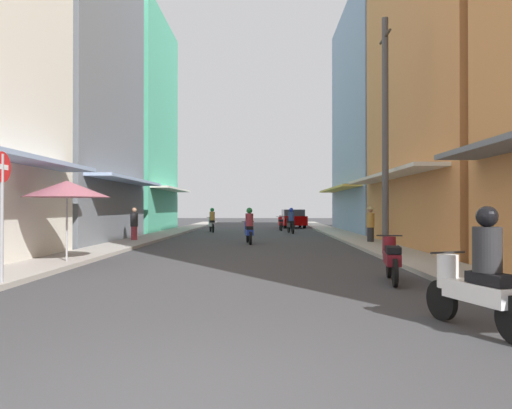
% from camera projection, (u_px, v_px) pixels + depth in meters
% --- Properties ---
extents(ground_plane, '(102.57, 102.57, 0.00)m').
position_uv_depth(ground_plane, '(251.00, 240.00, 22.99)').
color(ground_plane, '#38383A').
extents(sidewalk_left, '(1.69, 54.62, 0.12)m').
position_uv_depth(sidewalk_left, '(147.00, 239.00, 23.08)').
color(sidewalk_left, '#9E9991').
rests_on(sidewalk_left, ground).
extents(sidewalk_right, '(1.69, 54.62, 0.12)m').
position_uv_depth(sidewalk_right, '(355.00, 239.00, 22.89)').
color(sidewalk_right, '#ADA89E').
rests_on(sidewalk_right, ground).
extents(building_left_mid, '(7.05, 9.00, 13.48)m').
position_uv_depth(building_left_mid, '(52.00, 93.00, 21.33)').
color(building_left_mid, slate).
rests_on(building_left_mid, ground).
extents(building_left_far, '(7.05, 9.03, 14.16)m').
position_uv_depth(building_left_far, '(120.00, 125.00, 31.32)').
color(building_left_far, '#4CB28C').
rests_on(building_left_far, ground).
extents(building_right_mid, '(7.05, 11.54, 17.05)m').
position_uv_depth(building_right_mid, '(476.00, 30.00, 18.42)').
color(building_right_mid, '#D88C4C').
rests_on(building_right_mid, ground).
extents(building_right_far, '(7.05, 12.15, 14.73)m').
position_uv_depth(building_right_far, '(392.00, 119.00, 30.62)').
color(building_right_far, '#8CA5CC').
rests_on(building_right_far, ground).
extents(motorbike_white, '(0.75, 1.74, 1.58)m').
position_uv_depth(motorbike_white, '(477.00, 276.00, 5.92)').
color(motorbike_white, black).
rests_on(motorbike_white, ground).
extents(motorbike_red, '(0.55, 1.81, 0.96)m').
position_uv_depth(motorbike_red, '(281.00, 223.00, 32.70)').
color(motorbike_red, black).
rests_on(motorbike_red, ground).
extents(motorbike_silver, '(0.66, 1.78, 1.58)m').
position_uv_depth(motorbike_silver, '(212.00, 221.00, 30.65)').
color(motorbike_silver, black).
rests_on(motorbike_silver, ground).
extents(motorbike_maroon, '(0.58, 1.80, 0.96)m').
position_uv_depth(motorbike_maroon, '(391.00, 258.00, 9.97)').
color(motorbike_maroon, black).
rests_on(motorbike_maroon, ground).
extents(motorbike_blue, '(0.56, 1.80, 1.58)m').
position_uv_depth(motorbike_blue, '(249.00, 228.00, 20.65)').
color(motorbike_blue, black).
rests_on(motorbike_blue, ground).
extents(motorbike_black, '(0.57, 1.80, 1.58)m').
position_uv_depth(motorbike_black, '(291.00, 222.00, 29.15)').
color(motorbike_black, black).
rests_on(motorbike_black, ground).
extents(parked_car, '(2.02, 4.20, 1.45)m').
position_uv_depth(parked_car, '(293.00, 218.00, 37.37)').
color(parked_car, '#8C0000').
rests_on(parked_car, ground).
extents(pedestrian_far, '(0.34, 0.34, 1.58)m').
position_uv_depth(pedestrian_far, '(134.00, 225.00, 21.37)').
color(pedestrian_far, '#99333F').
rests_on(pedestrian_far, ground).
extents(pedestrian_foreground, '(0.44, 0.44, 1.67)m').
position_uv_depth(pedestrian_foreground, '(370.00, 222.00, 20.21)').
color(pedestrian_foreground, '#262628').
rests_on(pedestrian_foreground, ground).
extents(vendor_umbrella, '(2.30, 2.30, 2.30)m').
position_uv_depth(vendor_umbrella, '(67.00, 189.00, 12.83)').
color(vendor_umbrella, '#99999E').
rests_on(vendor_umbrella, ground).
extents(utility_pole, '(0.20, 1.20, 7.56)m').
position_uv_depth(utility_pole, '(385.00, 135.00, 14.88)').
color(utility_pole, '#4C4C4F').
rests_on(utility_pole, ground).
extents(street_sign_no_entry, '(0.07, 0.60, 2.65)m').
position_uv_depth(street_sign_no_entry, '(2.00, 200.00, 9.12)').
color(street_sign_no_entry, gray).
rests_on(street_sign_no_entry, ground).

